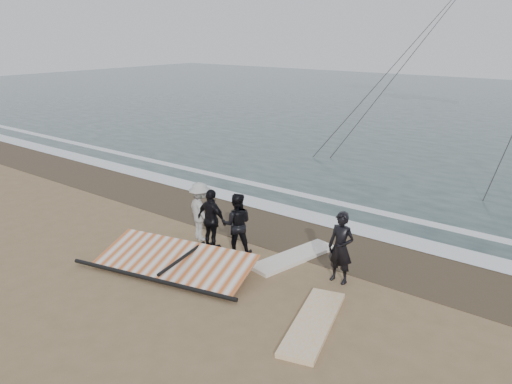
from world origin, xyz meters
TOP-DOWN VIEW (x-y plane):
  - ground at (0.00, 0.00)m, footprint 120.00×120.00m
  - wet_sand at (0.00, 4.50)m, footprint 120.00×2.80m
  - foam_near at (0.00, 5.90)m, footprint 120.00×0.90m
  - foam_far at (0.00, 7.60)m, footprint 120.00×0.45m
  - man_main at (1.87, 2.68)m, footprint 0.64×0.43m
  - board_white at (2.36, 0.72)m, footprint 1.41×2.69m
  - board_cream at (0.35, 3.04)m, footprint 1.19×2.62m
  - trio_cluster at (-1.82, 2.40)m, footprint 2.54×1.10m
  - sail_rig at (-1.66, 0.80)m, footprint 4.50×2.54m

SIDE VIEW (x-z plane):
  - ground at x=0.00m, z-range 0.00..0.00m
  - wet_sand at x=0.00m, z-range 0.00..0.01m
  - foam_near at x=0.00m, z-range 0.02..0.03m
  - foam_far at x=0.00m, z-range 0.02..0.03m
  - board_white at x=2.36m, z-range 0.00..0.10m
  - board_cream at x=0.35m, z-range 0.00..0.11m
  - sail_rig at x=-1.66m, z-range -0.06..0.45m
  - trio_cluster at x=-1.82m, z-range -0.01..1.69m
  - man_main at x=1.87m, z-range 0.00..1.74m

